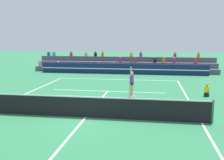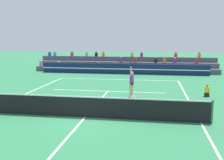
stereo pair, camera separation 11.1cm
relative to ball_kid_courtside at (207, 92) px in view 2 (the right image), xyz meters
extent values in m
plane|color=#2D7A4C|center=(-6.82, -5.78, -0.33)|extent=(120.00, 120.00, 0.00)
cube|color=white|center=(-6.82, 6.12, -0.33)|extent=(11.00, 0.10, 0.01)
cube|color=white|center=(-1.32, -5.78, -0.33)|extent=(0.10, 23.80, 0.01)
cube|color=white|center=(-6.82, 0.65, -0.33)|extent=(8.25, 0.10, 0.01)
cube|color=white|center=(-6.82, -5.78, -0.33)|extent=(0.10, 12.85, 0.01)
cylinder|color=#2D6B38|center=(-0.87, -5.78, 0.22)|extent=(0.10, 0.10, 1.10)
cube|color=black|center=(-6.82, -5.78, 0.17)|extent=(11.90, 0.02, 1.00)
cube|color=white|center=(-6.82, -5.78, 0.70)|extent=(11.90, 0.04, 0.06)
cube|color=navy|center=(-6.82, 9.97, 0.22)|extent=(18.00, 0.24, 1.10)
cube|color=white|center=(-6.82, 9.84, 0.22)|extent=(18.00, 0.02, 0.10)
cube|color=#4C515B|center=(-6.82, 11.25, -0.06)|extent=(20.59, 0.95, 0.55)
cube|color=pink|center=(-9.70, 11.08, 0.44)|extent=(0.32, 0.22, 0.44)
sphere|color=#9E7051|center=(-9.70, 11.08, 0.76)|extent=(0.18, 0.18, 0.18)
cube|color=teal|center=(-3.10, 11.08, 0.44)|extent=(0.32, 0.22, 0.44)
sphere|color=brown|center=(-3.10, 11.08, 0.76)|extent=(0.18, 0.18, 0.18)
cube|color=pink|center=(-16.62, 11.08, 0.44)|extent=(0.32, 0.22, 0.44)
sphere|color=tan|center=(-16.62, 11.08, 0.76)|extent=(0.18, 0.18, 0.18)
cube|color=red|center=(-14.42, 11.08, 0.44)|extent=(0.32, 0.22, 0.44)
sphere|color=beige|center=(-14.42, 11.08, 0.76)|extent=(0.18, 0.18, 0.18)
cube|color=red|center=(-7.91, 11.08, 0.44)|extent=(0.32, 0.22, 0.44)
sphere|color=#9E7051|center=(-7.91, 11.08, 0.76)|extent=(0.18, 0.18, 0.18)
cube|color=#2D4CA5|center=(-10.50, 11.08, 0.44)|extent=(0.32, 0.22, 0.44)
sphere|color=brown|center=(-10.50, 11.08, 0.76)|extent=(0.18, 0.18, 0.18)
cube|color=#4C515B|center=(-6.82, 12.20, 0.22)|extent=(20.59, 0.95, 1.10)
cube|color=purple|center=(-1.22, 12.03, 0.99)|extent=(0.32, 0.22, 0.44)
sphere|color=beige|center=(-1.22, 12.03, 1.31)|extent=(0.18, 0.18, 0.18)
cube|color=red|center=(-5.62, 12.03, 0.99)|extent=(0.32, 0.22, 0.44)
sphere|color=brown|center=(-5.62, 12.03, 1.31)|extent=(0.18, 0.18, 0.18)
cube|color=red|center=(1.13, 12.03, 0.99)|extent=(0.32, 0.22, 0.44)
sphere|color=brown|center=(1.13, 12.03, 1.31)|extent=(0.18, 0.18, 0.18)
cube|color=purple|center=(-7.29, 12.03, 0.99)|extent=(0.32, 0.22, 0.44)
sphere|color=tan|center=(-7.29, 12.03, 1.31)|extent=(0.18, 0.18, 0.18)
cube|color=orange|center=(-2.36, 12.03, 0.99)|extent=(0.32, 0.22, 0.44)
sphere|color=#9E7051|center=(-2.36, 12.03, 1.31)|extent=(0.18, 0.18, 0.18)
cube|color=black|center=(-3.33, 12.03, 0.99)|extent=(0.32, 0.22, 0.44)
sphere|color=#9E7051|center=(-3.33, 12.03, 1.31)|extent=(0.18, 0.18, 0.18)
cube|color=#4C515B|center=(-6.82, 13.15, 0.49)|extent=(20.59, 0.95, 1.65)
cube|color=#B2B2B7|center=(-11.56, 12.98, 1.54)|extent=(0.32, 0.22, 0.44)
sphere|color=beige|center=(-11.56, 12.98, 1.86)|extent=(0.18, 0.18, 0.18)
cube|color=teal|center=(-15.61, 12.98, 1.54)|extent=(0.32, 0.22, 0.44)
sphere|color=beige|center=(-15.61, 12.98, 1.86)|extent=(0.18, 0.18, 0.18)
cube|color=black|center=(-10.39, 12.98, 1.54)|extent=(0.32, 0.22, 0.44)
sphere|color=#9E7051|center=(-10.39, 12.98, 1.86)|extent=(0.18, 0.18, 0.18)
cube|color=orange|center=(1.52, 12.98, 1.54)|extent=(0.32, 0.22, 0.44)
sphere|color=brown|center=(1.52, 12.98, 1.86)|extent=(0.18, 0.18, 0.18)
cube|color=orange|center=(-9.52, 12.98, 1.54)|extent=(0.32, 0.22, 0.44)
sphere|color=#9E7051|center=(-9.52, 12.98, 1.86)|extent=(0.18, 0.18, 0.18)
cube|color=yellow|center=(-6.10, 12.98, 1.54)|extent=(0.32, 0.22, 0.44)
sphere|color=tan|center=(-6.10, 12.98, 1.86)|extent=(0.18, 0.18, 0.18)
cube|color=red|center=(-13.42, 12.98, 1.54)|extent=(0.32, 0.22, 0.44)
sphere|color=#9E7051|center=(-13.42, 12.98, 1.86)|extent=(0.18, 0.18, 0.18)
cube|color=purple|center=(-4.98, 12.98, 1.54)|extent=(0.32, 0.22, 0.44)
sphere|color=brown|center=(-4.98, 12.98, 1.86)|extent=(0.18, 0.18, 0.18)
cube|color=#2D4CA5|center=(-16.30, 12.98, 1.54)|extent=(0.32, 0.22, 0.44)
sphere|color=tan|center=(-16.30, 12.98, 1.86)|extent=(0.18, 0.18, 0.18)
cube|color=red|center=(-1.08, 12.98, 1.54)|extent=(0.32, 0.22, 0.44)
sphere|color=#9E7051|center=(-1.08, 12.98, 1.86)|extent=(0.18, 0.18, 0.18)
cube|color=black|center=(0.00, 0.00, -0.27)|extent=(0.28, 0.36, 0.12)
cube|color=black|center=(0.00, 0.00, -0.15)|extent=(0.28, 0.24, 0.18)
cube|color=yellow|center=(0.00, 0.00, 0.14)|extent=(0.30, 0.18, 0.40)
sphere|color=#9E7051|center=(0.00, 0.00, 0.43)|extent=(0.17, 0.17, 0.17)
cylinder|color=beige|center=(-4.90, -0.91, 0.12)|extent=(0.14, 0.14, 0.90)
cylinder|color=beige|center=(-5.01, -1.12, 0.12)|extent=(0.14, 0.14, 0.90)
cube|color=black|center=(-4.93, -1.01, 0.61)|extent=(0.24, 0.34, 0.20)
cube|color=purple|center=(-4.93, -1.01, 0.91)|extent=(0.24, 0.38, 0.56)
sphere|color=beige|center=(-4.93, -1.01, 1.27)|extent=(0.22, 0.22, 0.22)
cube|color=white|center=(-4.86, -0.92, -0.29)|extent=(0.27, 0.15, 0.09)
cube|color=white|center=(-4.97, -1.13, -0.29)|extent=(0.27, 0.15, 0.09)
cylinder|color=beige|center=(-4.90, -0.77, 0.85)|extent=(0.09, 0.09, 0.56)
cylinder|color=beige|center=(-4.96, -1.29, 1.42)|extent=(0.11, 0.22, 0.61)
cylinder|color=black|center=(-4.97, -1.37, 1.81)|extent=(0.04, 0.08, 0.22)
torus|color=black|center=(-4.98, -1.41, 1.99)|extent=(0.07, 0.37, 0.36)
sphere|color=#C6DB33|center=(-3.44, -1.36, -0.30)|extent=(0.07, 0.07, 0.07)
camera|label=1|loc=(-3.64, -17.85, 3.56)|focal=42.00mm
camera|label=2|loc=(-3.53, -17.84, 3.56)|focal=42.00mm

